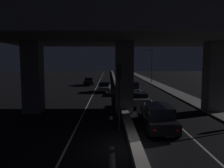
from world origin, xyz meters
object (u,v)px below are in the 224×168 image
Objects in this scene: traffic_light_left_of_median at (119,84)px; car_black_lead at (158,117)px; car_silver_lead_oncoming at (104,86)px; motorcycle_blue_filtering_near at (138,113)px; car_black_second_oncoming at (89,81)px; motorcycle_white_filtering_far at (125,90)px; motorcycle_red_filtering_mid at (129,100)px; car_grey_third at (133,87)px; car_grey_second at (139,98)px; street_lamp at (150,63)px.

car_black_lead is (2.66, 0.01, -2.27)m from traffic_light_left_of_median.
car_silver_lead_oncoming is 17.15m from motorcycle_blue_filtering_near.
motorcycle_blue_filtering_near is (-1.03, 2.34, -0.28)m from car_black_lead.
car_black_second_oncoming reaches higher than motorcycle_white_filtering_far.
motorcycle_blue_filtering_near is 1.02× the size of motorcycle_white_filtering_far.
motorcycle_red_filtering_mid is at bearing 174.09° from motorcycle_white_filtering_far.
car_grey_third is at bearing 30.21° from car_black_second_oncoming.
car_silver_lead_oncoming is (-1.39, 19.23, -2.35)m from traffic_light_left_of_median.
car_silver_lead_oncoming is 2.34× the size of motorcycle_blue_filtering_near.
motorcycle_red_filtering_mid is at bearing 101.36° from car_grey_second.
car_black_second_oncoming is at bearing 13.03° from motorcycle_blue_filtering_near.
car_grey_third is at bearing -10.52° from motorcycle_red_filtering_mid.
street_lamp is 18.31m from car_silver_lead_oncoming.
traffic_light_left_of_median is 1.10× the size of car_black_second_oncoming.
car_black_second_oncoming is (-3.29, 9.69, -0.04)m from car_silver_lead_oncoming.
car_black_second_oncoming is at bearing 23.71° from motorcycle_white_filtering_far.
motorcycle_white_filtering_far is (1.64, 17.10, -2.58)m from traffic_light_left_of_median.
car_black_lead is at bearing -173.17° from motorcycle_red_filtering_mid.
traffic_light_left_of_median is at bearing 173.41° from car_grey_third.
traffic_light_left_of_median reaches higher than motorcycle_white_filtering_far.
motorcycle_red_filtering_mid is at bearing 15.13° from car_black_second_oncoming.
car_grey_second is 2.68× the size of motorcycle_white_filtering_far.
car_grey_third is (0.09, 16.85, 0.04)m from car_black_lead.
car_black_second_oncoming is at bearing -159.08° from car_silver_lead_oncoming.
motorcycle_blue_filtering_near is at bearing 12.27° from car_silver_lead_oncoming.
car_grey_third is 1.02× the size of car_black_second_oncoming.
car_grey_second is (-5.99, -25.67, -3.72)m from street_lamp.
motorcycle_white_filtering_far is at bearing -111.77° from street_lamp.
motorcycle_red_filtering_mid is 8.73m from motorcycle_white_filtering_far.
car_silver_lead_oncoming is (-4.13, 2.38, -0.12)m from car_grey_third.
car_grey_third is 1.05× the size of car_silver_lead_oncoming.
motorcycle_blue_filtering_near is (3.01, -16.88, -0.20)m from car_silver_lead_oncoming.
motorcycle_blue_filtering_near is at bearing -102.15° from street_lamp.
car_grey_third is 2.46× the size of motorcycle_blue_filtering_near.
car_black_second_oncoming is (-4.68, 28.92, -2.39)m from traffic_light_left_of_median.
street_lamp reaches higher than car_silver_lead_oncoming.
street_lamp is at bearing -26.17° from motorcycle_white_filtering_far.
street_lamp is at bearing 110.56° from car_black_second_oncoming.
car_black_second_oncoming reaches higher than motorcycle_red_filtering_mid.
car_grey_second is at bearing 22.15° from car_silver_lead_oncoming.
motorcycle_blue_filtering_near is at bearing 55.37° from traffic_light_left_of_median.
traffic_light_left_of_median is 0.63× the size of street_lamp.
car_silver_lead_oncoming is 3.71m from motorcycle_white_filtering_far.
car_silver_lead_oncoming is (-3.89, 10.68, 0.09)m from car_grey_second.
car_grey_second reaches higher than motorcycle_white_filtering_far.
motorcycle_white_filtering_far is (0.02, 14.75, -0.03)m from motorcycle_blue_filtering_near.
motorcycle_white_filtering_far is at bearing 84.51° from traffic_light_left_of_median.
car_grey_second is at bearing -103.12° from street_lamp.
car_grey_third is 1.17m from motorcycle_white_filtering_far.
car_black_lead is (-5.83, -34.21, -3.56)m from street_lamp.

